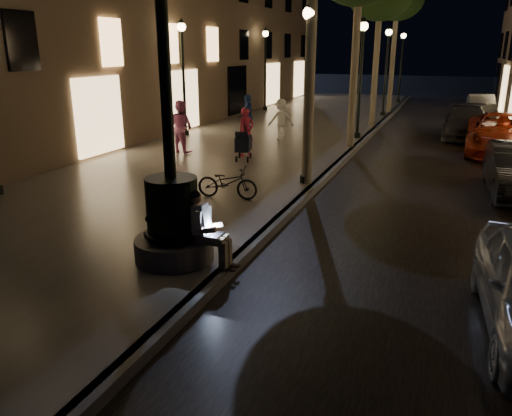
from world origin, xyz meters
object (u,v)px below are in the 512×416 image
at_px(lamp_curb_a, 308,71).
at_px(car_third, 503,134).
at_px(lamp_left_c, 265,59).
at_px(pedestrian_white, 281,119).
at_px(fountain_lamppost, 172,205).
at_px(lamp_left_b, 183,63).
at_px(car_rear, 467,122).
at_px(seated_man_laptop, 204,226).
at_px(pedestrian_pink, 181,127).
at_px(car_fifth, 481,106).
at_px(stroller, 243,144).
at_px(tree_far, 397,0).
at_px(pedestrian_blue, 248,116).
at_px(bicycle, 227,182).
at_px(lamp_curb_d, 402,57).
at_px(pedestrian_red, 246,132).
at_px(lamp_curb_b, 361,63).
at_px(lamp_curb_c, 387,60).

bearing_deg(lamp_curb_a, car_third, 53.65).
height_order(lamp_left_c, pedestrian_white, lamp_left_c).
height_order(fountain_lamppost, lamp_curb_a, fountain_lamppost).
height_order(fountain_lamppost, lamp_left_b, fountain_lamppost).
height_order(lamp_left_c, car_rear, lamp_left_c).
bearing_deg(seated_man_laptop, car_rear, 75.53).
bearing_deg(pedestrian_pink, fountain_lamppost, 134.28).
height_order(lamp_left_b, car_third, lamp_left_b).
bearing_deg(lamp_left_b, car_fifth, 46.29).
height_order(stroller, pedestrian_pink, pedestrian_pink).
height_order(tree_far, car_rear, tree_far).
bearing_deg(pedestrian_blue, lamp_left_c, -179.96).
xyz_separation_m(pedestrian_blue, bicycle, (2.95, -8.61, -0.49)).
bearing_deg(pedestrian_blue, lamp_curb_a, 17.97).
xyz_separation_m(fountain_lamppost, car_fifth, (5.85, 24.81, -0.57)).
bearing_deg(pedestrian_pink, pedestrian_blue, -89.04).
xyz_separation_m(lamp_curb_d, pedestrian_blue, (-4.34, -17.57, -2.14)).
height_order(pedestrian_red, pedestrian_white, pedestrian_red).
bearing_deg(car_rear, lamp_curb_d, 109.07).
relative_size(lamp_curb_b, lamp_curb_c, 1.00).
distance_m(lamp_curb_b, car_third, 6.06).
distance_m(lamp_curb_d, lamp_left_b, 19.35).
xyz_separation_m(lamp_curb_d, car_third, (5.50, -16.53, -2.48)).
height_order(seated_man_laptop, lamp_left_b, lamp_left_b).
bearing_deg(seated_man_laptop, bicycle, 108.86).
bearing_deg(car_rear, car_fifth, 84.55).
distance_m(lamp_left_b, stroller, 6.37).
relative_size(tree_far, lamp_curb_a, 1.56).
xyz_separation_m(pedestrian_pink, pedestrian_white, (2.48, 3.87, -0.11)).
height_order(seated_man_laptop, pedestrian_pink, pedestrian_pink).
height_order(lamp_curb_d, car_third, lamp_curb_d).
distance_m(car_rear, pedestrian_pink, 12.83).
height_order(fountain_lamppost, pedestrian_pink, fountain_lamppost).
distance_m(car_third, pedestrian_blue, 9.90).
bearing_deg(car_rear, pedestrian_blue, -151.34).
bearing_deg(pedestrian_pink, bicycle, 145.62).
bearing_deg(lamp_curb_d, lamp_curb_a, -90.00).
bearing_deg(lamp_left_c, lamp_curb_b, -48.41).
height_order(lamp_curb_b, bicycle, lamp_curb_b).
relative_size(fountain_lamppost, bicycle, 3.35).
distance_m(seated_man_laptop, pedestrian_red, 9.28).
distance_m(car_third, pedestrian_white, 8.45).
xyz_separation_m(lamp_curb_c, pedestrian_white, (-2.88, -9.56, -2.21)).
bearing_deg(pedestrian_blue, car_rear, 101.84).
bearing_deg(lamp_curb_c, lamp_left_b, -125.37).
distance_m(pedestrian_red, pedestrian_white, 3.61).
relative_size(lamp_left_b, pedestrian_white, 2.92).
bearing_deg(lamp_left_b, fountain_lamppost, -61.93).
relative_size(seated_man_laptop, lamp_curb_c, 0.27).
relative_size(tree_far, stroller, 6.61).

